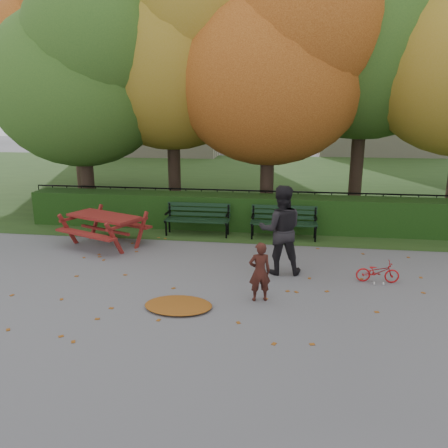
# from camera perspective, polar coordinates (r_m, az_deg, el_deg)

# --- Properties ---
(ground) EXTENTS (90.00, 90.00, 0.00)m
(ground) POSITION_cam_1_polar(r_m,az_deg,el_deg) (8.76, 0.16, -8.41)
(ground) COLOR slate
(ground) RESTS_ON ground
(grass_strip) EXTENTS (90.00, 90.00, 0.00)m
(grass_strip) POSITION_cam_1_polar(r_m,az_deg,el_deg) (22.27, 5.20, 5.88)
(grass_strip) COLOR #233C17
(grass_strip) RESTS_ON ground
(building_left) EXTENTS (10.00, 7.00, 15.00)m
(building_left) POSITION_cam_1_polar(r_m,az_deg,el_deg) (35.67, -9.00, 21.21)
(building_left) COLOR #BFB396
(building_left) RESTS_ON ground
(building_right) EXTENTS (9.00, 6.00, 12.00)m
(building_right) POSITION_cam_1_polar(r_m,az_deg,el_deg) (36.71, 19.95, 18.00)
(building_right) COLOR #BFB396
(building_right) RESTS_ON ground
(hedge) EXTENTS (13.00, 0.90, 1.00)m
(hedge) POSITION_cam_1_polar(r_m,az_deg,el_deg) (12.86, 2.95, 1.54)
(hedge) COLOR black
(hedge) RESTS_ON ground
(iron_fence) EXTENTS (14.00, 0.04, 1.02)m
(iron_fence) POSITION_cam_1_polar(r_m,az_deg,el_deg) (13.63, 3.26, 2.46)
(iron_fence) COLOR black
(iron_fence) RESTS_ON ground
(tree_a) EXTENTS (5.88, 5.60, 7.48)m
(tree_a) POSITION_cam_1_polar(r_m,az_deg,el_deg) (14.98, -17.69, 18.26)
(tree_a) COLOR #31211A
(tree_a) RESTS_ON ground
(tree_b) EXTENTS (6.72, 6.40, 8.79)m
(tree_b) POSITION_cam_1_polar(r_m,az_deg,el_deg) (15.26, -5.84, 22.11)
(tree_b) COLOR #31211A
(tree_b) RESTS_ON ground
(tree_c) EXTENTS (6.30, 6.00, 8.00)m
(tree_c) POSITION_cam_1_polar(r_m,az_deg,el_deg) (14.00, 7.42, 20.34)
(tree_c) COLOR #31211A
(tree_c) RESTS_ON ground
(tree_d) EXTENTS (7.14, 6.80, 9.58)m
(tree_d) POSITION_cam_1_polar(r_m,az_deg,el_deg) (15.65, 19.89, 23.32)
(tree_d) COLOR #31211A
(tree_d) RESTS_ON ground
(tree_f) EXTENTS (6.93, 6.60, 9.19)m
(tree_f) POSITION_cam_1_polar(r_m,az_deg,el_deg) (19.21, -18.60, 20.82)
(tree_f) COLOR #31211A
(tree_f) RESTS_ON ground
(bench_left) EXTENTS (1.80, 0.57, 0.88)m
(bench_left) POSITION_cam_1_polar(r_m,az_deg,el_deg) (12.27, -3.45, 0.98)
(bench_left) COLOR black
(bench_left) RESTS_ON ground
(bench_right) EXTENTS (1.80, 0.57, 0.88)m
(bench_right) POSITION_cam_1_polar(r_m,az_deg,el_deg) (12.03, 7.82, 0.58)
(bench_right) COLOR black
(bench_right) RESTS_ON ground
(picnic_table) EXTENTS (2.35, 2.16, 0.93)m
(picnic_table) POSITION_cam_1_polar(r_m,az_deg,el_deg) (11.63, -15.39, 0.25)
(picnic_table) COLOR maroon
(picnic_table) RESTS_ON ground
(leaf_pile) EXTENTS (1.39, 1.10, 0.09)m
(leaf_pile) POSITION_cam_1_polar(r_m,az_deg,el_deg) (8.00, -5.98, -10.50)
(leaf_pile) COLOR brown
(leaf_pile) RESTS_ON ground
(leaf_scatter) EXTENTS (9.00, 5.70, 0.01)m
(leaf_scatter) POSITION_cam_1_polar(r_m,az_deg,el_deg) (9.03, 0.43, -7.63)
(leaf_scatter) COLOR brown
(leaf_scatter) RESTS_ON ground
(child) EXTENTS (0.47, 0.37, 1.13)m
(child) POSITION_cam_1_polar(r_m,az_deg,el_deg) (8.07, 4.69, -6.23)
(child) COLOR #3A1812
(child) RESTS_ON ground
(adult) EXTENTS (1.01, 0.82, 1.92)m
(adult) POSITION_cam_1_polar(r_m,az_deg,el_deg) (9.35, 7.40, -0.77)
(adult) COLOR black
(adult) RESTS_ON ground
(bicycle) EXTENTS (0.87, 0.31, 0.45)m
(bicycle) POSITION_cam_1_polar(r_m,az_deg,el_deg) (9.51, 19.43, -5.90)
(bicycle) COLOR #B31013
(bicycle) RESTS_ON ground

